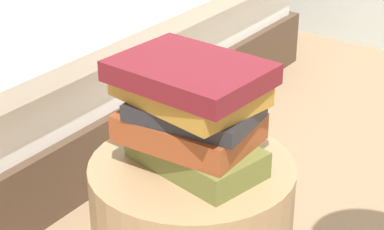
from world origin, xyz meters
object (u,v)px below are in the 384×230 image
object	(u,v)px
book_charcoal	(195,111)
book_olive	(196,154)
book_rust	(188,128)
book_maroon	(188,72)
book_ochre	(189,90)
bed	(5,41)

from	to	relation	value
book_charcoal	book_olive	bearing A→B (deg)	92.18
book_rust	book_maroon	distance (m)	0.12
book_ochre	book_maroon	size ratio (longest dim) A/B	0.94
bed	book_maroon	size ratio (longest dim) A/B	7.44
book_olive	book_charcoal	bearing A→B (deg)	-70.24
bed	book_olive	distance (m)	1.47
book_rust	book_charcoal	xyz separation A→B (m)	(0.02, -0.00, 0.04)
book_ochre	book_charcoal	bearing A→B (deg)	-10.70
book_olive	book_ochre	bearing A→B (deg)	-161.44
book_charcoal	book_ochre	size ratio (longest dim) A/B	0.90
book_olive	book_ochre	xyz separation A→B (m)	(-0.02, -0.00, 0.13)
book_rust	book_maroon	size ratio (longest dim) A/B	0.91
book_charcoal	book_maroon	world-z (taller)	book_maroon
book_ochre	book_maroon	xyz separation A→B (m)	(0.00, -0.01, 0.04)
book_olive	bed	bearing A→B (deg)	166.15
bed	book_rust	bearing A→B (deg)	-26.42
bed	book_maroon	distance (m)	1.50
book_olive	book_charcoal	size ratio (longest dim) A/B	1.12
book_maroon	bed	bearing A→B (deg)	158.01
bed	book_ochre	world-z (taller)	bed
book_rust	book_ochre	bearing A→B (deg)	70.30
book_maroon	book_ochre	bearing A→B (deg)	104.60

